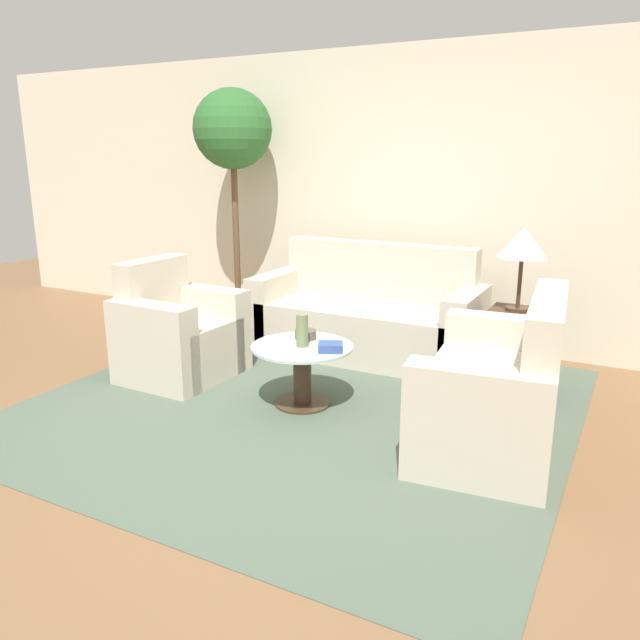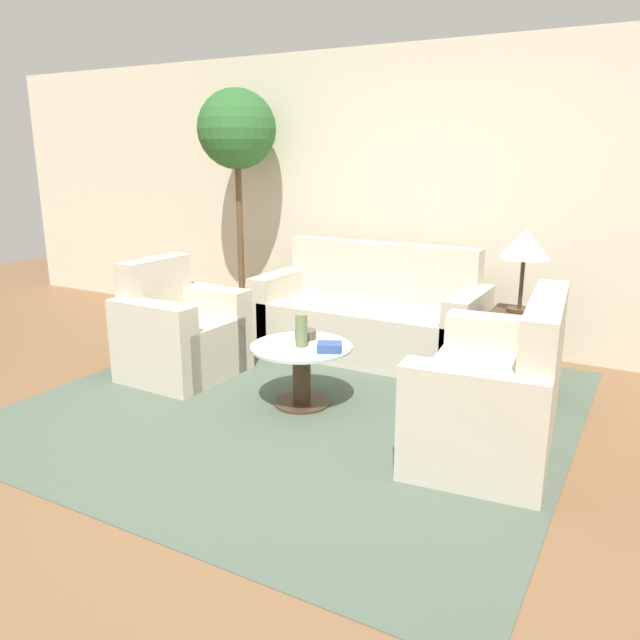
# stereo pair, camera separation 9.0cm
# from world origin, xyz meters

# --- Properties ---
(ground_plane) EXTENTS (14.00, 14.00, 0.00)m
(ground_plane) POSITION_xyz_m (0.00, 0.00, 0.00)
(ground_plane) COLOR brown
(wall_back) EXTENTS (10.00, 0.06, 2.60)m
(wall_back) POSITION_xyz_m (0.00, 2.62, 1.30)
(wall_back) COLOR beige
(wall_back) RESTS_ON ground_plane
(rug) EXTENTS (3.53, 3.38, 0.01)m
(rug) POSITION_xyz_m (0.00, 0.73, 0.00)
(rug) COLOR #4C5B4C
(rug) RESTS_ON ground_plane
(sofa_main) EXTENTS (1.93, 0.78, 0.94)m
(sofa_main) POSITION_xyz_m (-0.07, 2.00, 0.31)
(sofa_main) COLOR beige
(sofa_main) RESTS_ON ground_plane
(armchair) EXTENTS (0.74, 0.85, 0.90)m
(armchair) POSITION_xyz_m (-1.16, 0.80, 0.31)
(armchair) COLOR beige
(armchair) RESTS_ON ground_plane
(loveseat) EXTENTS (0.87, 1.39, 0.92)m
(loveseat) POSITION_xyz_m (1.34, 0.76, 0.31)
(loveseat) COLOR beige
(loveseat) RESTS_ON ground_plane
(coffee_table) EXTENTS (0.70, 0.70, 0.43)m
(coffee_table) POSITION_xyz_m (0.00, 0.73, 0.28)
(coffee_table) COLOR #422D1E
(coffee_table) RESTS_ON ground_plane
(side_table) EXTENTS (0.39, 0.39, 0.57)m
(side_table) POSITION_xyz_m (1.20, 1.83, 0.29)
(side_table) COLOR #422D1E
(side_table) RESTS_ON ground_plane
(table_lamp) EXTENTS (0.36, 0.36, 0.60)m
(table_lamp) POSITION_xyz_m (1.20, 1.83, 1.05)
(table_lamp) COLOR #422D1E
(table_lamp) RESTS_ON side_table
(potted_plant) EXTENTS (0.73, 0.73, 2.27)m
(potted_plant) POSITION_xyz_m (-1.52, 2.14, 1.71)
(potted_plant) COLOR #93704C
(potted_plant) RESTS_ON ground_plane
(vase) EXTENTS (0.08, 0.08, 0.22)m
(vase) POSITION_xyz_m (0.01, 0.72, 0.54)
(vase) COLOR #6B7A4C
(vase) RESTS_ON coffee_table
(bowl) EXTENTS (0.15, 0.15, 0.06)m
(bowl) POSITION_xyz_m (-0.06, 0.88, 0.46)
(bowl) COLOR brown
(bowl) RESTS_ON coffee_table
(book_stack) EXTENTS (0.20, 0.19, 0.05)m
(book_stack) POSITION_xyz_m (0.23, 0.71, 0.46)
(book_stack) COLOR #334C8C
(book_stack) RESTS_ON coffee_table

